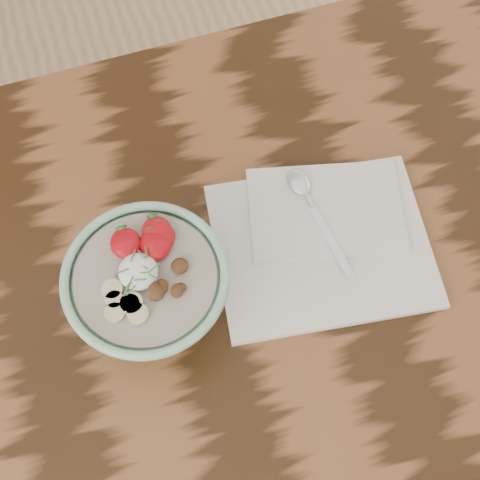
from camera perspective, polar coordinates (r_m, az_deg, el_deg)
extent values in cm
cube|color=black|center=(88.27, -3.03, -7.21)|extent=(160.00, 90.00, 4.00)
cylinder|color=#4C2D19|center=(156.77, 19.83, 9.29)|extent=(7.00, 7.00, 71.00)
cylinder|color=#91C3A3|center=(86.88, -7.27, -5.60)|extent=(8.63, 8.63, 1.23)
torus|color=#91C3A3|center=(77.52, -8.12, -3.15)|extent=(19.62, 19.62, 1.13)
cylinder|color=#A39987|center=(78.09, -8.06, -3.32)|extent=(16.64, 16.64, 1.03)
ellipsoid|color=white|center=(77.04, -8.67, -2.67)|extent=(4.60, 4.60, 2.53)
ellipsoid|color=#A5070F|center=(78.76, -7.13, 0.78)|extent=(3.49, 3.84, 1.92)
cone|color=#286623|center=(79.21, -7.44, 1.85)|extent=(1.40, 1.03, 1.52)
ellipsoid|color=#A5070F|center=(78.46, -6.71, 0.31)|extent=(3.24, 3.57, 1.78)
cone|color=#286623|center=(78.84, -7.01, 1.31)|extent=(1.40, 1.03, 1.52)
ellipsoid|color=#A5070F|center=(77.97, -7.22, -0.39)|extent=(3.66, 4.03, 2.01)
cone|color=#286623|center=(78.43, -7.55, 0.74)|extent=(1.40, 1.03, 1.52)
ellipsoid|color=#A5070F|center=(78.57, -9.73, -0.27)|extent=(3.61, 3.97, 1.99)
cone|color=#286623|center=(79.04, -10.04, 0.84)|extent=(1.40, 1.03, 1.52)
cylinder|color=#D0BF89|center=(75.77, -8.71, -6.27)|extent=(2.47, 2.47, 0.70)
cylinder|color=#D0BF89|center=(76.24, -10.63, -6.14)|extent=(2.35, 2.35, 0.70)
cylinder|color=#D0BF89|center=(77.26, -10.85, -4.16)|extent=(2.43, 2.43, 0.70)
cylinder|color=#D0BF89|center=(76.32, -9.35, -5.37)|extent=(2.18, 2.18, 0.70)
cylinder|color=#D0BF89|center=(76.77, -10.65, -5.05)|extent=(2.08, 2.08, 0.70)
cylinder|color=#D0BF89|center=(76.31, -9.23, -5.34)|extent=(2.63, 2.63, 0.70)
ellipsoid|color=#5B321A|center=(76.39, -6.66, -4.11)|extent=(1.80, 1.81, 0.72)
ellipsoid|color=#5B321A|center=(76.20, -7.34, -4.17)|extent=(1.62, 2.11, 1.17)
ellipsoid|color=#5B321A|center=(75.94, -5.40, -4.34)|extent=(1.98, 2.12, 1.22)
ellipsoid|color=#5B321A|center=(76.54, -6.60, -3.73)|extent=(1.68, 1.75, 0.72)
ellipsoid|color=#5B321A|center=(76.05, -7.18, -4.46)|extent=(2.18, 1.86, 1.36)
ellipsoid|color=#5B321A|center=(76.03, -7.13, -4.79)|extent=(1.67, 1.30, 0.78)
ellipsoid|color=#5B321A|center=(76.92, -5.16, -2.22)|extent=(2.17, 2.14, 1.23)
ellipsoid|color=#5B321A|center=(76.23, -5.05, -4.01)|extent=(1.67, 1.60, 0.70)
cylinder|color=#3B7732|center=(75.42, -8.51, -3.38)|extent=(1.41, 0.50, 0.23)
cylinder|color=#3B7732|center=(76.61, -8.38, -1.19)|extent=(0.70, 1.27, 0.23)
cylinder|color=#3B7732|center=(76.05, -8.35, -2.15)|extent=(1.11, 1.29, 0.23)
cylinder|color=#3B7732|center=(75.24, -9.60, -4.16)|extent=(1.31, 1.39, 0.24)
cylinder|color=#3B7732|center=(75.71, -8.39, -2.79)|extent=(1.16, 0.41, 0.22)
cylinder|color=#3B7732|center=(76.60, -8.00, -1.08)|extent=(0.37, 1.34, 0.23)
cylinder|color=#3B7732|center=(75.37, -7.42, -3.10)|extent=(0.93, 1.00, 0.22)
cylinder|color=#3B7732|center=(76.67, -9.11, -1.33)|extent=(0.99, 1.39, 0.23)
cylinder|color=#3B7732|center=(75.13, -9.30, -4.25)|extent=(1.46, 0.93, 0.23)
cylinder|color=#3B7732|center=(75.47, -9.41, -3.63)|extent=(1.40, 1.41, 0.24)
cylinder|color=#3B7732|center=(76.13, -10.05, -2.65)|extent=(1.73, 0.28, 0.24)
cylinder|color=#3B7732|center=(75.76, -7.37, -2.36)|extent=(1.67, 0.92, 0.24)
cube|color=silver|center=(90.09, 6.97, -0.47)|extent=(31.22, 26.56, 1.09)
cube|color=silver|center=(91.48, 7.34, 2.51)|extent=(23.52, 18.72, 0.65)
cube|color=silver|center=(89.01, 7.76, -0.09)|extent=(2.23, 11.10, 0.34)
cylinder|color=silver|center=(91.34, 5.78, 3.58)|extent=(0.98, 2.94, 0.67)
ellipsoid|color=silver|center=(92.35, 5.02, 5.00)|extent=(3.40, 4.70, 0.91)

